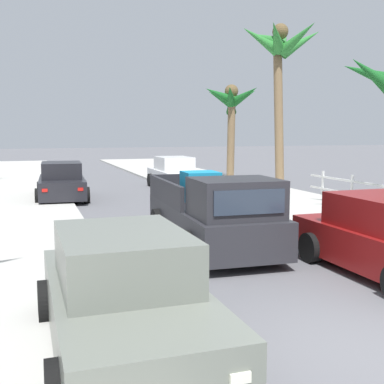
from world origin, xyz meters
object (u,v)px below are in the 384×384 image
object	(u,v)px
car_left_mid	(124,297)
car_left_near	(174,174)
car_right_mid	(62,182)
pickup_truck	(213,215)
palm_tree_left_mid	(281,56)
palm_tree_left_back	(231,104)

from	to	relation	value
car_left_mid	car_left_near	bearing A→B (deg)	71.70
car_left_mid	car_right_mid	xyz separation A→B (m)	(0.16, 14.63, 0.00)
pickup_truck	palm_tree_left_mid	size ratio (longest dim) A/B	0.70
car_left_near	car_right_mid	bearing A→B (deg)	-155.73
car_left_near	car_right_mid	world-z (taller)	same
car_left_mid	car_right_mid	size ratio (longest dim) A/B	0.99
car_left_mid	palm_tree_left_back	xyz separation A→B (m)	(9.74, 19.74, 3.58)
pickup_truck	car_left_near	xyz separation A→B (m)	(2.66, 12.32, -0.09)
palm_tree_left_back	car_right_mid	bearing A→B (deg)	-151.91
car_right_mid	palm_tree_left_mid	xyz separation A→B (m)	(9.70, -0.28, 5.43)
car_right_mid	palm_tree_left_back	bearing A→B (deg)	28.09
car_left_near	palm_tree_left_mid	bearing A→B (deg)	-33.34
car_left_near	palm_tree_left_back	xyz separation A→B (m)	(4.08, 2.63, 3.58)
palm_tree_left_back	car_left_mid	bearing A→B (deg)	-116.26
car_left_near	car_left_mid	bearing A→B (deg)	-108.30
palm_tree_left_back	car_left_near	bearing A→B (deg)	-147.18
car_left_mid	palm_tree_left_back	distance (m)	22.31
car_left_near	car_left_mid	size ratio (longest dim) A/B	1.00
pickup_truck	car_left_mid	xyz separation A→B (m)	(-3.00, -4.79, -0.09)
car_left_mid	palm_tree_left_mid	xyz separation A→B (m)	(9.86, 14.35, 5.43)
car_right_mid	palm_tree_left_back	distance (m)	11.43
palm_tree_left_mid	palm_tree_left_back	distance (m)	5.71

